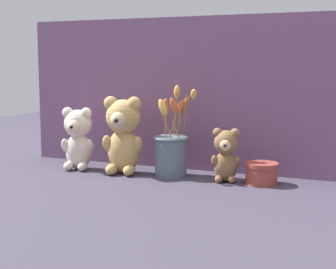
{
  "coord_description": "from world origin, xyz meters",
  "views": [
    {
      "loc": [
        0.72,
        -1.66,
        0.4
      ],
      "look_at": [
        0.0,
        0.02,
        0.15
      ],
      "focal_mm": 55.0,
      "sensor_mm": 36.0,
      "label": 1
    }
  ],
  "objects": [
    {
      "name": "teddy_bear_small",
      "position": [
        0.22,
        0.01,
        0.1
      ],
      "size": [
        0.1,
        0.09,
        0.19
      ],
      "color": "olive",
      "rests_on": "ground"
    },
    {
      "name": "teddy_bear_large",
      "position": [
        -0.17,
        -0.01,
        0.15
      ],
      "size": [
        0.16,
        0.14,
        0.29
      ],
      "color": "tan",
      "rests_on": "ground"
    },
    {
      "name": "teddy_bear_medium",
      "position": [
        -0.36,
        -0.01,
        0.13
      ],
      "size": [
        0.13,
        0.12,
        0.24
      ],
      "color": "beige",
      "rests_on": "ground"
    },
    {
      "name": "flower_vase",
      "position": [
        0.01,
        0.03,
        0.09
      ],
      "size": [
        0.15,
        0.16,
        0.33
      ],
      "color": "slate",
      "rests_on": "ground"
    },
    {
      "name": "backdrop_wall",
      "position": [
        0.0,
        0.17,
        0.29
      ],
      "size": [
        1.32,
        0.02,
        0.58
      ],
      "color": "#704C70",
      "rests_on": "ground"
    },
    {
      "name": "decorative_tin_tall",
      "position": [
        0.34,
        0.03,
        0.04
      ],
      "size": [
        0.11,
        0.11,
        0.07
      ],
      "color": "#993D33",
      "rests_on": "ground"
    },
    {
      "name": "ground_plane",
      "position": [
        0.0,
        0.0,
        0.0
      ],
      "size": [
        4.0,
        4.0,
        0.0
      ],
      "primitive_type": "plane",
      "color": "#3D3847"
    }
  ]
}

